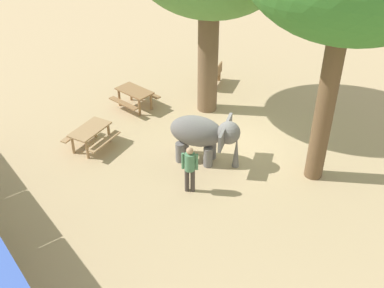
% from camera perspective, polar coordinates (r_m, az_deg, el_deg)
% --- Properties ---
extents(ground_plane, '(60.00, 60.00, 0.00)m').
position_cam_1_polar(ground_plane, '(16.49, 5.03, -0.47)').
color(ground_plane, tan).
extents(elephant, '(2.30, 2.14, 1.67)m').
position_cam_1_polar(elephant, '(15.21, 1.41, 1.24)').
color(elephant, slate).
rests_on(elephant, ground_plane).
extents(person_handler, '(0.38, 0.39, 1.62)m').
position_cam_1_polar(person_handler, '(13.93, -0.28, -2.76)').
color(person_handler, '#3F3833').
rests_on(person_handler, ground_plane).
extents(wooden_bench, '(1.10, 1.39, 0.88)m').
position_cam_1_polar(wooden_bench, '(20.56, 2.81, 8.44)').
color(wooden_bench, olive).
rests_on(wooden_bench, ground_plane).
extents(picnic_table_near, '(1.95, 1.96, 0.78)m').
position_cam_1_polar(picnic_table_near, '(16.53, -12.45, 1.31)').
color(picnic_table_near, '#9E7A51').
rests_on(picnic_table_near, ground_plane).
extents(picnic_table_far, '(1.75, 1.74, 0.78)m').
position_cam_1_polar(picnic_table_far, '(18.82, -7.10, 6.09)').
color(picnic_table_far, olive).
rests_on(picnic_table_far, ground_plane).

